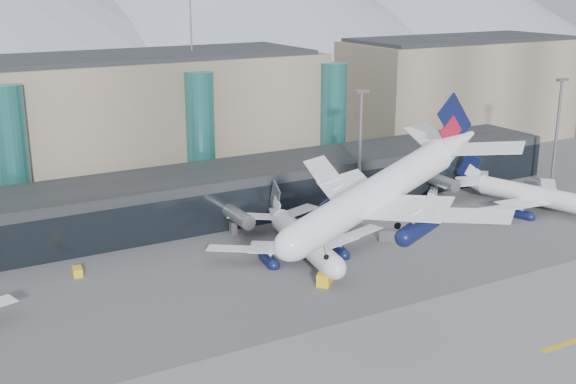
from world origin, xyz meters
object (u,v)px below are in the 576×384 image
object	(u,v)px
lightmast_mid	(360,143)
jet_parked_mid	(298,229)
veh_d	(432,195)
veh_h	(325,278)
jet_parked_right	(520,187)
veh_c	(390,235)
lightmast_right	(557,127)
hero_jet	(391,178)
veh_g	(342,227)
veh_b	(77,272)

from	to	relation	value
lightmast_mid	jet_parked_mid	size ratio (longest dim) A/B	0.72
veh_d	veh_h	size ratio (longest dim) A/B	0.79
jet_parked_right	veh_h	bearing A→B (deg)	86.23
jet_parked_right	veh_c	xyz separation A→B (m)	(-37.12, -3.22, -3.30)
lightmast_right	hero_jet	distance (m)	90.98
lightmast_mid	veh_g	size ratio (longest dim) A/B	9.61
hero_jet	jet_parked_right	distance (m)	72.91
veh_c	jet_parked_right	bearing A→B (deg)	43.73
veh_b	veh_g	size ratio (longest dim) A/B	0.92
jet_parked_right	veh_g	xyz separation A→B (m)	(-42.20, 5.51, -3.60)
lightmast_mid	veh_h	world-z (taller)	lightmast_mid
veh_b	lightmast_mid	bearing A→B (deg)	-76.92
jet_parked_mid	veh_g	xyz separation A→B (m)	(13.10, 5.52, -3.56)
veh_h	veh_g	bearing A→B (deg)	5.47
jet_parked_mid	veh_g	size ratio (longest dim) A/B	13.30
hero_jet	veh_g	distance (m)	49.63
hero_jet	veh_c	xyz separation A→B (m)	(24.39, 31.23, -21.92)
jet_parked_mid	veh_d	xyz separation A→B (m)	(42.70, 13.62, -3.47)
lightmast_mid	jet_parked_right	xyz separation A→B (m)	(31.29, -15.61, -10.05)
veh_b	veh_c	size ratio (longest dim) A/B	0.63
veh_d	veh_h	world-z (taller)	veh_h
lightmast_right	veh_h	distance (m)	81.45
veh_d	veh_h	xyz separation A→B (m)	(-45.97, -28.00, 0.19)
lightmast_right	veh_g	world-z (taller)	lightmast_right
jet_parked_right	veh_g	size ratio (longest dim) A/B	13.53
jet_parked_mid	veh_b	world-z (taller)	jet_parked_mid
lightmast_mid	jet_parked_right	distance (m)	36.38
veh_d	veh_c	bearing A→B (deg)	173.49
lightmast_right	jet_parked_right	bearing A→B (deg)	-157.86
veh_c	hero_jet	bearing A→B (deg)	-89.22
jet_parked_mid	veh_d	distance (m)	44.95
veh_c	veh_d	world-z (taller)	veh_c
jet_parked_mid	veh_d	bearing A→B (deg)	-63.23
veh_c	veh_g	size ratio (longest dim) A/B	1.45
veh_c	veh_d	distance (m)	29.74
veh_h	lightmast_right	bearing A→B (deg)	-29.20
jet_parked_right	jet_parked_mid	bearing A→B (deg)	72.43
veh_g	lightmast_right	bearing A→B (deg)	60.58
jet_parked_mid	veh_c	bearing A→B (deg)	-90.93
veh_d	veh_g	xyz separation A→B (m)	(-29.60, -8.10, -0.09)
hero_jet	veh_h	size ratio (longest dim) A/B	9.79
lightmast_mid	veh_b	distance (m)	63.25
hero_jet	jet_parked_mid	xyz separation A→B (m)	(6.21, 34.44, -18.66)
jet_parked_mid	veh_c	xyz separation A→B (m)	(18.18, -3.21, -3.26)
hero_jet	veh_h	world-z (taller)	hero_jet
hero_jet	jet_parked_mid	size ratio (longest dim) A/B	1.05
lightmast_mid	hero_jet	distance (m)	59.09
veh_c	veh_d	size ratio (longest dim) A/B	1.28
jet_parked_mid	jet_parked_right	size ratio (longest dim) A/B	0.98
veh_c	lightmast_right	bearing A→B (deg)	49.75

